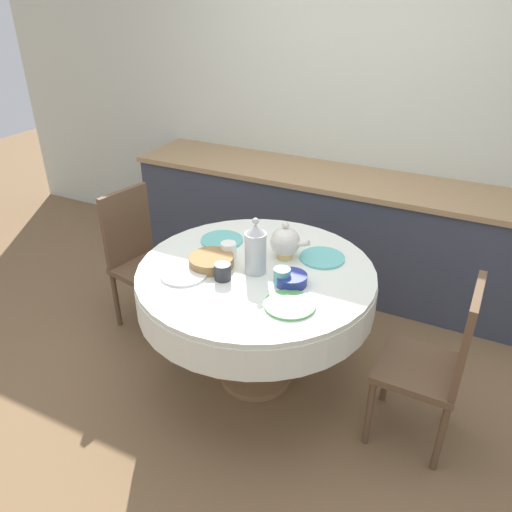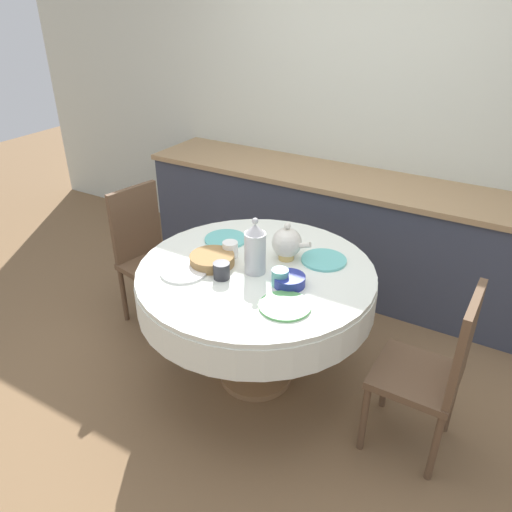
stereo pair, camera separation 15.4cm
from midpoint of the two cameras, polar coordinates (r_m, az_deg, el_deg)
The scene contains 18 objects.
ground_plane at distance 3.19m, azimuth 1.42°, elevation -13.63°, with size 12.00×12.00×0.00m, color brown.
wall_back at distance 4.00m, azimuth 13.90°, elevation 15.70°, with size 7.00×0.05×2.60m.
kitchen_counter at distance 3.97m, azimuth 10.96°, elevation 2.81°, with size 3.24×0.64×0.89m.
dining_table at distance 2.79m, azimuth 1.58°, elevation -3.71°, with size 1.32×1.32×0.78m.
chair_left at distance 2.62m, azimuth 21.41°, elevation -11.85°, with size 0.41×0.41×0.97m.
chair_right at distance 3.50m, azimuth -11.10°, elevation 0.59°, with size 0.47×0.47×0.97m.
plate_near_left at distance 2.71m, azimuth -6.64°, elevation -1.80°, with size 0.25×0.25×0.01m, color white.
cup_near_left at distance 2.62m, azimuth -2.29°, elevation -1.70°, with size 0.09×0.09×0.09m, color #28282D.
plate_near_right at distance 2.42m, azimuth 5.14°, elevation -5.72°, with size 0.25×0.25×0.01m, color #5BA85B.
cup_near_right at distance 2.57m, azimuth 4.47°, elevation -2.47°, with size 0.09×0.09×0.09m, color #5BA39E.
plate_far_left at distance 3.03m, azimuth -2.04°, elevation 1.92°, with size 0.25×0.25×0.01m, color #60BCB7.
cup_far_left at distance 2.83m, azimuth -1.42°, elevation 0.75°, with size 0.09×0.09×0.09m, color white.
plate_far_right at distance 2.84m, azimuth 9.31°, elevation -0.47°, with size 0.25×0.25×0.01m, color #60BCB7.
cup_far_right at distance 2.81m, azimuth 5.06°, elevation 0.46°, with size 0.09×0.09×0.09m, color #DBB766.
coffee_carafe at distance 2.63m, azimuth 1.57°, elevation 0.80°, with size 0.12×0.12×0.32m.
teapot at distance 2.80m, azimuth 5.13°, elevation 1.50°, with size 0.23×0.17×0.22m.
bread_basket at distance 2.76m, azimuth -3.46°, elevation -0.44°, with size 0.25×0.25×0.06m, color olive.
fruit_bowl at distance 2.58m, azimuth 5.52°, elevation -2.84°, with size 0.17×0.17×0.06m, color navy.
Camera 2 is at (1.19, -2.03, 2.16)m, focal length 35.00 mm.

